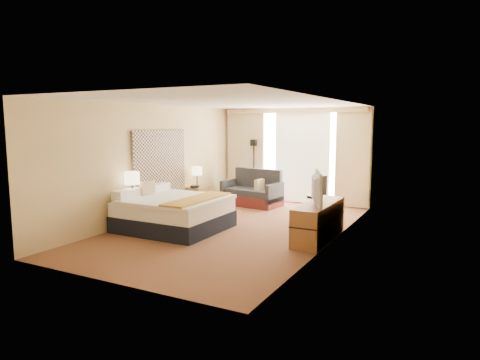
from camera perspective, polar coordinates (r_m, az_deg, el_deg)
The scene contains 21 objects.
floor at distance 9.01m, azimuth -0.84°, elevation -6.43°, with size 4.20×7.00×0.02m, color #531718.
ceiling at distance 8.75m, azimuth -0.87°, elevation 10.32°, with size 4.20×7.00×0.02m, color white.
wall_back at distance 11.96m, azimuth 7.24°, elevation 3.28°, with size 4.20×0.02×2.60m, color beige.
wall_front at distance 5.98m, azimuth -17.18°, elevation -1.21°, with size 4.20×0.02×2.60m, color beige.
wall_left at distance 9.96m, azimuth -11.52°, elevation 2.35°, with size 0.02×7.00×2.60m, color beige.
wall_right at distance 8.00m, azimuth 12.46°, elevation 1.08°, with size 0.02×7.00×2.60m, color beige.
headboard at distance 10.09m, azimuth -10.62°, elevation 2.32°, with size 0.06×1.85×1.50m, color black.
nightstand_left at distance 9.18m, azimuth -14.40°, elevation -4.65°, with size 0.45×0.52×0.55m, color olive.
nightstand_right at distance 11.12m, azimuth -5.72°, elevation -2.34°, with size 0.45×0.52×0.55m, color olive.
media_dresser at distance 8.23m, azimuth 10.46°, elevation -5.40°, with size 0.50×1.80×0.70m, color olive.
window at distance 11.85m, azimuth 8.32°, elevation 3.32°, with size 2.30×0.02×2.30m, color white.
curtains at distance 11.85m, azimuth 7.04°, elevation 3.77°, with size 4.12×0.19×2.56m.
bed at distance 8.96m, azimuth -8.84°, elevation -4.29°, with size 1.98×1.81×0.96m.
loveseat at distance 11.47m, azimuth 1.72°, elevation -1.79°, with size 1.62×0.99×0.96m.
floor_lamp at distance 12.24m, azimuth 1.85°, elevation 3.05°, with size 0.22×0.22×1.72m.
desk_chair at distance 10.27m, azimuth 10.26°, elevation -2.38°, with size 0.47×0.47×0.96m.
lamp_left at distance 9.09m, azimuth -14.20°, elevation 0.16°, with size 0.30×0.30×0.64m.
lamp_right at distance 11.01m, azimuth -5.76°, elevation 1.16°, with size 0.25×0.25×0.53m.
tissue_box at distance 9.07m, azimuth -13.81°, elevation -2.69°, with size 0.11×0.11×0.10m, color #81A0C8.
telephone at distance 10.91m, azimuth -6.13°, elevation -0.90°, with size 0.17×0.13×0.06m, color black.
television at distance 7.88m, azimuth 9.65°, elevation -1.10°, with size 1.07×0.14×0.61m, color black.
Camera 1 is at (4.20, -7.67, 2.17)m, focal length 32.00 mm.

